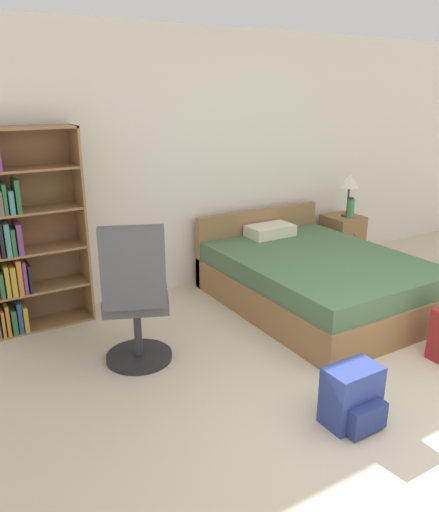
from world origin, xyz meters
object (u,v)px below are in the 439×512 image
table_lamp (349,183)px  bookshelf (18,235)px  nightstand (342,239)px  backpack_blue (353,397)px  water_bottle (351,208)px  office_chair (136,301)px  bed (313,278)px

table_lamp → bookshelf: bearing=177.8°
nightstand → backpack_blue: nightstand is taller
table_lamp → backpack_blue: size_ratio=1.29×
bookshelf → water_bottle: bearing=-3.4°
table_lamp → backpack_blue: table_lamp is taller
office_chair → nightstand: (3.05, 1.00, -0.25)m
nightstand → table_lamp: (0.02, -0.03, 0.69)m
bed → bookshelf: bearing=160.7°
office_chair → table_lamp: office_chair is taller
bed → water_bottle: size_ratio=8.60×
nightstand → table_lamp: 0.69m
bookshelf → office_chair: bookshelf is taller
table_lamp → water_bottle: size_ratio=2.08×
water_bottle → bed: bearing=-149.4°
bed → water_bottle: 1.38m
nightstand → table_lamp: size_ratio=1.17×
office_chair → backpack_blue: (0.89, -1.34, -0.36)m
bed → backpack_blue: size_ratio=5.35×
bed → office_chair: office_chair is taller
nightstand → water_bottle: 0.42m
bed → backpack_blue: 1.88m
bookshelf → backpack_blue: 2.94m
office_chair → nightstand: office_chair is taller
table_lamp → backpack_blue: 3.27m
bookshelf → nightstand: bearing=-1.8°
bookshelf → office_chair: size_ratio=1.51×
backpack_blue → nightstand: bearing=47.3°
bookshelf → table_lamp: bearing=-2.2°
office_chair → water_bottle: size_ratio=4.80×
water_bottle → bookshelf: bearing=176.6°
bookshelf → office_chair: bearing=-62.1°
bookshelf → bed: bookshelf is taller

